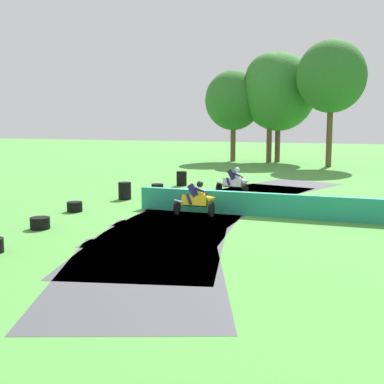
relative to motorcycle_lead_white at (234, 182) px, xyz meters
name	(u,v)px	position (x,y,z in m)	size (l,w,h in m)	color
ground_plane	(198,212)	(-0.17, -5.14, -0.63)	(120.00, 120.00, 0.00)	#4C933D
track_asphalt	(214,213)	(0.53, -5.15, -0.63)	(7.25, 25.20, 0.01)	#47474C
safety_barrier	(322,208)	(4.72, -5.24, -0.18)	(0.30, 14.62, 0.90)	#239375
motorcycle_lead_white	(234,182)	(0.00, 0.00, 0.00)	(1.71, 0.95, 1.43)	black
motorcycle_chase_yellow	(197,199)	(0.04, -5.88, 0.00)	(1.68, 0.86, 1.42)	black
tire_stack_near	(182,179)	(-3.64, 2.32, -0.23)	(0.57, 0.57, 0.80)	black
tire_stack_mid_a	(157,188)	(-3.98, -0.30, -0.43)	(0.61, 0.61, 0.40)	black
tire_stack_mid_b	(125,191)	(-4.39, -3.19, -0.23)	(0.59, 0.59, 0.80)	black
tire_stack_far	(75,207)	(-4.85, -6.74, -0.43)	(0.61, 0.61, 0.40)	black
tire_stack_extra_a	(40,223)	(-4.18, -10.01, -0.43)	(0.67, 0.67, 0.40)	black
tree_far_left	(331,77)	(3.08, 16.74, 6.19)	(5.22, 5.22, 9.59)	brown
tree_far_right	(270,80)	(-2.02, 19.16, 6.19)	(4.21, 4.21, 9.08)	brown
tree_behind_barrier	(233,100)	(-5.23, 19.42, 4.59)	(4.87, 4.87, 7.80)	brown
tree_distant	(279,92)	(-1.42, 19.77, 5.26)	(6.21, 6.21, 9.17)	brown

